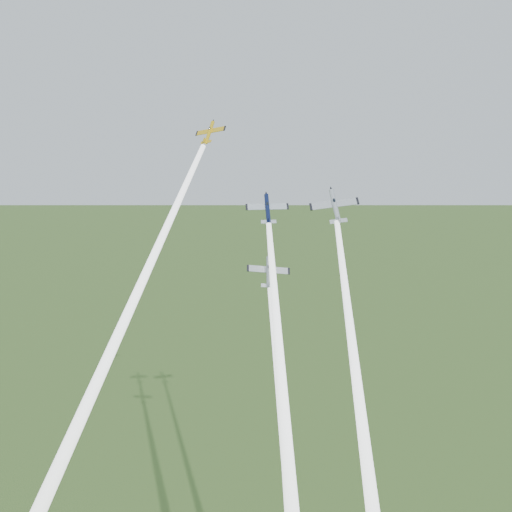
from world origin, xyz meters
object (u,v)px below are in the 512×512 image
plane_silver_right (335,206)px  plane_silver_low (269,272)px  plane_yellow (209,132)px  plane_navy (267,209)px

plane_silver_right → plane_silver_low: bearing=-162.2°
plane_yellow → plane_navy: bearing=-3.3°
plane_yellow → plane_silver_right: plane_yellow is taller
plane_yellow → plane_silver_right: 27.04m
plane_silver_low → plane_navy: bearing=85.0°
plane_yellow → plane_silver_low: 28.78m
plane_navy → plane_silver_right: plane_silver_right is taller
plane_silver_right → plane_navy: bearing=171.8°
plane_navy → plane_silver_low: 11.71m
plane_navy → plane_silver_right: 11.96m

